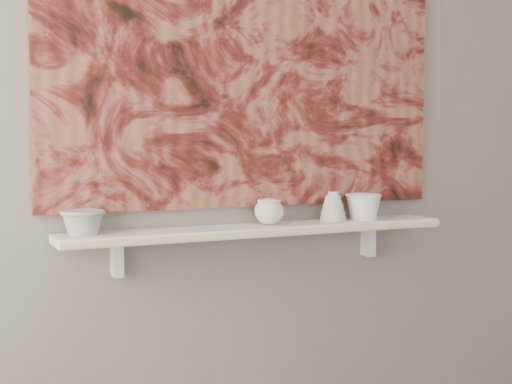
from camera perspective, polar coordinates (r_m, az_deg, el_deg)
wall_back at (r=2.53m, az=-0.53°, el=7.02°), size 3.60×0.00×3.60m
shelf at (r=2.46m, az=0.41°, el=-3.03°), size 1.40×0.18×0.03m
shelf_stripe at (r=2.38m, az=1.40°, el=-3.27°), size 1.40×0.01×0.02m
bracket_left at (r=2.37m, az=-11.06°, el=-5.23°), size 0.03×0.06×0.12m
bracket_right at (r=2.78m, az=8.95°, el=-3.85°), size 0.03×0.06×0.12m
painting at (r=2.54m, az=-0.40°, el=11.32°), size 1.50×0.02×1.10m
house_motif at (r=2.73m, az=8.30°, el=4.28°), size 0.09×0.00×0.08m
bowl_grey at (r=2.26m, az=-13.67°, el=-2.37°), size 0.17×0.17×0.08m
cup_cream at (r=2.47m, az=1.05°, el=-1.57°), size 0.11×0.11×0.09m
bell_vessel at (r=2.60m, az=6.18°, el=-1.14°), size 0.11×0.11×0.11m
bowl_white at (r=2.67m, az=8.58°, el=-1.16°), size 0.14×0.14×0.10m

